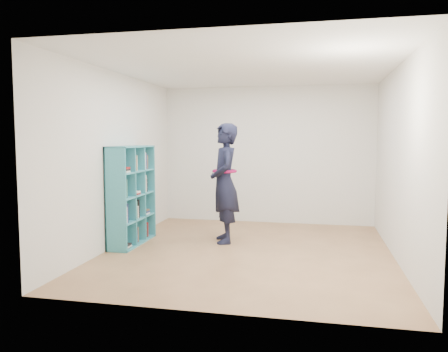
# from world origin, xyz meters

# --- Properties ---
(floor) EXTENTS (4.50, 4.50, 0.00)m
(floor) POSITION_xyz_m (0.00, 0.00, 0.00)
(floor) COLOR #8C613F
(floor) RESTS_ON ground
(ceiling) EXTENTS (4.50, 4.50, 0.00)m
(ceiling) POSITION_xyz_m (0.00, 0.00, 2.60)
(ceiling) COLOR white
(ceiling) RESTS_ON wall_back
(wall_left) EXTENTS (0.02, 4.50, 2.60)m
(wall_left) POSITION_xyz_m (-2.00, 0.00, 1.30)
(wall_left) COLOR silver
(wall_left) RESTS_ON floor
(wall_right) EXTENTS (0.02, 4.50, 2.60)m
(wall_right) POSITION_xyz_m (2.00, 0.00, 1.30)
(wall_right) COLOR silver
(wall_right) RESTS_ON floor
(wall_back) EXTENTS (4.00, 0.02, 2.60)m
(wall_back) POSITION_xyz_m (0.00, 2.25, 1.30)
(wall_back) COLOR silver
(wall_back) RESTS_ON floor
(wall_front) EXTENTS (4.00, 0.02, 2.60)m
(wall_front) POSITION_xyz_m (0.00, -2.25, 1.30)
(wall_front) COLOR silver
(wall_front) RESTS_ON floor
(bookshelf) EXTENTS (0.33, 1.13, 1.51)m
(bookshelf) POSITION_xyz_m (-1.85, 0.10, 0.73)
(bookshelf) COLOR teal
(bookshelf) RESTS_ON floor
(person) EXTENTS (0.64, 0.78, 1.85)m
(person) POSITION_xyz_m (-0.45, 0.51, 0.93)
(person) COLOR black
(person) RESTS_ON floor
(smartphone) EXTENTS (0.06, 0.07, 0.12)m
(smartphone) POSITION_xyz_m (-0.63, 0.55, 1.05)
(smartphone) COLOR silver
(smartphone) RESTS_ON person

